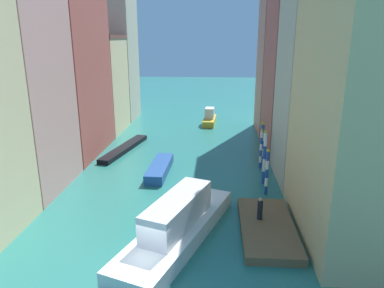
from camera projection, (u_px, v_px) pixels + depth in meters
ground_plane at (186, 145)px, 42.78m from camera, size 154.00×154.00×0.00m
building_left_1 at (1, 52)px, 27.65m from camera, size 8.14×8.33×22.45m
building_left_2 at (59, 69)px, 37.72m from camera, size 8.14×11.31×18.26m
building_left_3 at (92, 84)px, 47.92m from camera, size 8.14×8.33×12.64m
building_left_4 at (108, 55)px, 54.67m from camera, size 8.14×7.29×19.57m
building_right_0 at (378, 111)px, 21.22m from camera, size 8.14×11.48×16.26m
building_right_1 at (333, 57)px, 29.63m from camera, size 8.14×7.67×21.44m
building_right_2 at (306, 67)px, 38.27m from camera, size 8.14×8.99×18.45m
building_right_3 at (291, 54)px, 46.19m from camera, size 8.14×7.60×20.48m
waterfront_dock at (267, 228)px, 23.65m from camera, size 3.48×7.80×0.53m
person_on_dock at (260, 209)px, 24.03m from camera, size 0.36×0.36×1.56m
mooring_pole_0 at (267, 171)px, 28.77m from camera, size 0.28×0.28×3.89m
mooring_pole_1 at (265, 157)px, 30.81m from camera, size 0.31×0.31×4.83m
mooring_pole_2 at (261, 148)px, 34.59m from camera, size 0.27×0.27×3.98m
mooring_pole_3 at (262, 142)px, 35.86m from camera, size 0.35×0.35×4.36m
vaporetto_white at (178, 224)px, 22.48m from camera, size 7.01×12.36×2.91m
gondola_black at (125, 148)px, 40.64m from camera, size 3.27×10.20×0.51m
motorboat_0 at (210, 118)px, 53.18m from camera, size 1.99×5.89×2.38m
motorboat_1 at (160, 168)px, 33.87m from camera, size 1.85×6.63×0.89m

